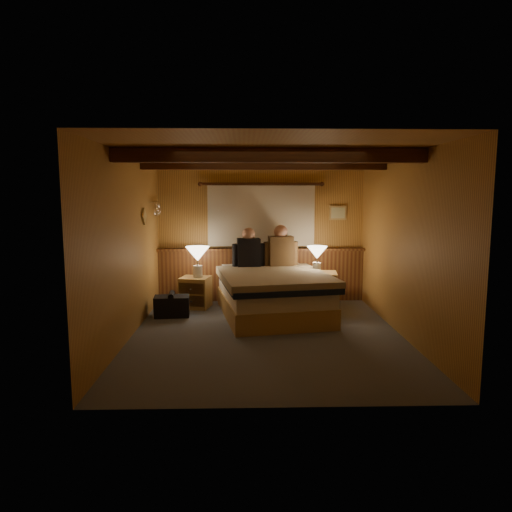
{
  "coord_description": "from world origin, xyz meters",
  "views": [
    {
      "loc": [
        -0.3,
        -5.9,
        1.87
      ],
      "look_at": [
        -0.13,
        0.4,
        1.02
      ],
      "focal_mm": 32.0,
      "sensor_mm": 36.0,
      "label": 1
    }
  ],
  "objects_px": {
    "nightstand_left": "(195,292)",
    "duffel_bag": "(172,306)",
    "lamp_right": "(317,254)",
    "person_left": "(249,250)",
    "lamp_left": "(198,256)",
    "bed": "(273,293)",
    "person_right": "(281,249)",
    "nightstand_right": "(319,291)"
  },
  "relations": [
    {
      "from": "bed",
      "to": "person_right",
      "type": "relative_size",
      "value": 3.16
    },
    {
      "from": "duffel_bag",
      "to": "person_right",
      "type": "bearing_deg",
      "value": 16.06
    },
    {
      "from": "person_left",
      "to": "duffel_bag",
      "type": "height_order",
      "value": "person_left"
    },
    {
      "from": "nightstand_right",
      "to": "lamp_right",
      "type": "height_order",
      "value": "lamp_right"
    },
    {
      "from": "lamp_left",
      "to": "person_left",
      "type": "bearing_deg",
      "value": 3.69
    },
    {
      "from": "duffel_bag",
      "to": "nightstand_left",
      "type": "bearing_deg",
      "value": 56.09
    },
    {
      "from": "duffel_bag",
      "to": "lamp_right",
      "type": "bearing_deg",
      "value": 3.71
    },
    {
      "from": "lamp_left",
      "to": "person_right",
      "type": "distance_m",
      "value": 1.39
    },
    {
      "from": "nightstand_right",
      "to": "person_right",
      "type": "distance_m",
      "value": 0.95
    },
    {
      "from": "nightstand_left",
      "to": "person_left",
      "type": "xyz_separation_m",
      "value": [
        0.89,
        0.05,
        0.69
      ]
    },
    {
      "from": "lamp_right",
      "to": "nightstand_left",
      "type": "bearing_deg",
      "value": 174.3
    },
    {
      "from": "lamp_right",
      "to": "person_right",
      "type": "distance_m",
      "value": 0.65
    },
    {
      "from": "bed",
      "to": "person_left",
      "type": "relative_size",
      "value": 3.35
    },
    {
      "from": "person_left",
      "to": "duffel_bag",
      "type": "bearing_deg",
      "value": -159.22
    },
    {
      "from": "person_right",
      "to": "bed",
      "type": "bearing_deg",
      "value": -111.47
    },
    {
      "from": "lamp_right",
      "to": "person_left",
      "type": "relative_size",
      "value": 0.64
    },
    {
      "from": "person_right",
      "to": "lamp_left",
      "type": "bearing_deg",
      "value": 177.9
    },
    {
      "from": "bed",
      "to": "nightstand_left",
      "type": "height_order",
      "value": "bed"
    },
    {
      "from": "lamp_right",
      "to": "person_left",
      "type": "distance_m",
      "value": 1.13
    },
    {
      "from": "lamp_right",
      "to": "duffel_bag",
      "type": "relative_size",
      "value": 0.77
    },
    {
      "from": "nightstand_left",
      "to": "person_right",
      "type": "bearing_deg",
      "value": 16.64
    },
    {
      "from": "lamp_right",
      "to": "person_right",
      "type": "height_order",
      "value": "person_right"
    },
    {
      "from": "nightstand_left",
      "to": "nightstand_right",
      "type": "relative_size",
      "value": 0.88
    },
    {
      "from": "person_left",
      "to": "person_right",
      "type": "distance_m",
      "value": 0.54
    },
    {
      "from": "nightstand_right",
      "to": "person_right",
      "type": "height_order",
      "value": "person_right"
    },
    {
      "from": "nightstand_left",
      "to": "lamp_left",
      "type": "xyz_separation_m",
      "value": [
        0.05,
        -0.01,
        0.61
      ]
    },
    {
      "from": "bed",
      "to": "nightstand_right",
      "type": "relative_size",
      "value": 3.62
    },
    {
      "from": "bed",
      "to": "duffel_bag",
      "type": "xyz_separation_m",
      "value": [
        -1.56,
        0.01,
        -0.19
      ]
    },
    {
      "from": "nightstand_left",
      "to": "person_right",
      "type": "distance_m",
      "value": 1.6
    },
    {
      "from": "lamp_left",
      "to": "duffel_bag",
      "type": "bearing_deg",
      "value": -122.72
    },
    {
      "from": "nightstand_left",
      "to": "bed",
      "type": "bearing_deg",
      "value": -12.44
    },
    {
      "from": "bed",
      "to": "duffel_bag",
      "type": "relative_size",
      "value": 4.04
    },
    {
      "from": "lamp_left",
      "to": "lamp_right",
      "type": "height_order",
      "value": "lamp_right"
    },
    {
      "from": "duffel_bag",
      "to": "nightstand_right",
      "type": "bearing_deg",
      "value": 3.72
    },
    {
      "from": "nightstand_left",
      "to": "lamp_left",
      "type": "bearing_deg",
      "value": 4.8
    },
    {
      "from": "nightstand_left",
      "to": "lamp_left",
      "type": "height_order",
      "value": "lamp_left"
    },
    {
      "from": "person_left",
      "to": "person_right",
      "type": "relative_size",
      "value": 0.94
    },
    {
      "from": "nightstand_left",
      "to": "person_right",
      "type": "height_order",
      "value": "person_right"
    },
    {
      "from": "nightstand_right",
      "to": "lamp_left",
      "type": "bearing_deg",
      "value": -177.98
    },
    {
      "from": "nightstand_left",
      "to": "duffel_bag",
      "type": "relative_size",
      "value": 0.98
    },
    {
      "from": "nightstand_right",
      "to": "person_right",
      "type": "relative_size",
      "value": 0.87
    },
    {
      "from": "bed",
      "to": "person_right",
      "type": "distance_m",
      "value": 0.93
    }
  ]
}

